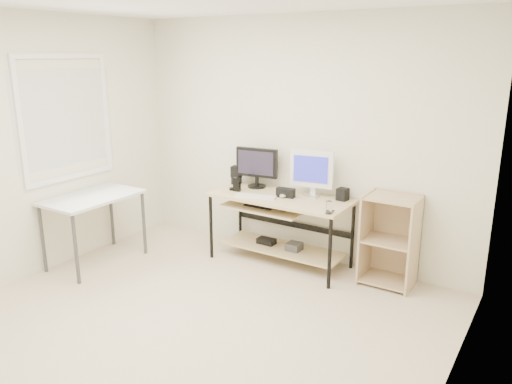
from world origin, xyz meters
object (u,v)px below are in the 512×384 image
Objects in this scene: black_monitor at (257,165)px; white_imac at (312,170)px; desk at (278,215)px; shelf_unit at (391,239)px; side_table at (93,203)px; audio_controller at (237,185)px.

white_imac is at bearing -9.03° from black_monitor.
desk is 1.67× the size of shelf_unit.
white_imac is (1.95, 1.22, 0.36)m from side_table.
black_monitor is 3.25× the size of audio_controller.
desk is 3.07× the size of black_monitor.
black_monitor is 0.69m from white_imac.
black_monitor is at bearing 44.28° from side_table.
audio_controller is (-0.09, -0.26, -0.18)m from black_monitor.
shelf_unit reaches higher than side_table.
desk and side_table have the same top height.
desk is 1.19m from shelf_unit.
desk is 0.56m from audio_controller.
shelf_unit is 1.84× the size of black_monitor.
side_table is (-1.65, -1.06, 0.13)m from desk.
side_table is 1.11× the size of shelf_unit.
black_monitor is (-1.56, 0.02, 0.55)m from shelf_unit.
black_monitor is at bearing 66.13° from audio_controller.
desk is 1.97m from side_table.
black_monitor reaches higher than shelf_unit.
white_imac reaches higher than side_table.
audio_controller is at bearing 39.76° from side_table.
shelf_unit is at bearing -8.69° from white_imac.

